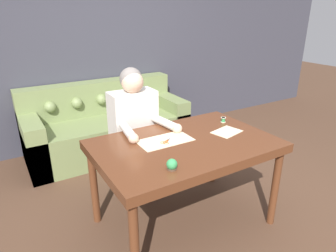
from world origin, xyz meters
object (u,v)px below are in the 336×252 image
object	(u,v)px
person	(134,134)
thread_spool	(223,120)
couch	(107,127)
scissors	(167,141)
dining_table	(185,151)
pin_cushion	(172,165)

from	to	relation	value
person	thread_spool	distance (m)	0.81
thread_spool	couch	bearing A→B (deg)	111.80
couch	scissors	bearing A→B (deg)	-92.21
scissors	thread_spool	world-z (taller)	thread_spool
person	scissors	bearing A→B (deg)	-86.83
dining_table	scissors	distance (m)	0.16
scissors	pin_cushion	xyz separation A→B (m)	(-0.19, -0.38, 0.03)
person	pin_cushion	size ratio (longest dim) A/B	16.98
scissors	pin_cushion	size ratio (longest dim) A/B	2.59
thread_spool	person	bearing A→B (deg)	147.40
scissors	thread_spool	bearing A→B (deg)	8.79
person	couch	bearing A→B (deg)	85.03
pin_cushion	scissors	bearing A→B (deg)	63.37
couch	thread_spool	bearing A→B (deg)	-68.20
thread_spool	pin_cushion	bearing A→B (deg)	-150.09
person	pin_cushion	world-z (taller)	person
couch	person	world-z (taller)	person
scissors	dining_table	bearing A→B (deg)	-35.57
thread_spool	pin_cushion	xyz separation A→B (m)	(-0.83, -0.48, 0.01)
couch	pin_cushion	size ratio (longest dim) A/B	26.69
couch	pin_cushion	bearing A→B (deg)	-97.37
dining_table	pin_cushion	xyz separation A→B (m)	(-0.30, -0.30, 0.11)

